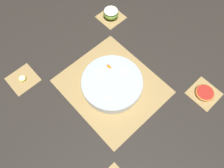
% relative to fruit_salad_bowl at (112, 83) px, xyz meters
% --- Properties ---
extents(ground_plane, '(6.00, 6.00, 0.00)m').
position_rel_fruit_salad_bowl_xyz_m(ground_plane, '(-0.00, 0.00, -0.04)').
color(ground_plane, '#2D2823').
extents(bamboo_mat_center, '(0.45, 0.40, 0.01)m').
position_rel_fruit_salad_bowl_xyz_m(bamboo_mat_center, '(-0.00, 0.00, -0.03)').
color(bamboo_mat_center, tan).
rests_on(bamboo_mat_center, ground_plane).
extents(coaster_mat_near_left, '(0.13, 0.13, 0.01)m').
position_rel_fruit_salad_bowl_xyz_m(coaster_mat_near_left, '(-0.32, -0.29, -0.03)').
color(coaster_mat_near_left, tan).
rests_on(coaster_mat_near_left, ground_plane).
extents(coaster_mat_near_right, '(0.13, 0.13, 0.01)m').
position_rel_fruit_salad_bowl_xyz_m(coaster_mat_near_right, '(0.32, -0.29, -0.03)').
color(coaster_mat_near_right, tan).
rests_on(coaster_mat_near_right, ground_plane).
extents(coaster_mat_far_right, '(0.13, 0.13, 0.01)m').
position_rel_fruit_salad_bowl_xyz_m(coaster_mat_far_right, '(0.32, 0.29, -0.03)').
color(coaster_mat_far_right, tan).
rests_on(coaster_mat_far_right, ground_plane).
extents(fruit_salad_bowl, '(0.29, 0.29, 0.06)m').
position_rel_fruit_salad_bowl_xyz_m(fruit_salad_bowl, '(0.00, 0.00, 0.00)').
color(fruit_salad_bowl, silver).
rests_on(fruit_salad_bowl, bamboo_mat_center).
extents(apple_half, '(0.08, 0.08, 0.05)m').
position_rel_fruit_salad_bowl_xyz_m(apple_half, '(0.32, -0.29, -0.01)').
color(apple_half, '#7FAD38').
rests_on(apple_half, coaster_mat_near_right).
extents(banana_coin_single, '(0.04, 0.04, 0.01)m').
position_rel_fruit_salad_bowl_xyz_m(banana_coin_single, '(0.32, 0.29, -0.03)').
color(banana_coin_single, '#F7EFC6').
rests_on(banana_coin_single, coaster_mat_far_right).
extents(grapefruit_slice, '(0.09, 0.09, 0.01)m').
position_rel_fruit_salad_bowl_xyz_m(grapefruit_slice, '(-0.32, -0.29, -0.02)').
color(grapefruit_slice, red).
rests_on(grapefruit_slice, coaster_mat_near_left).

